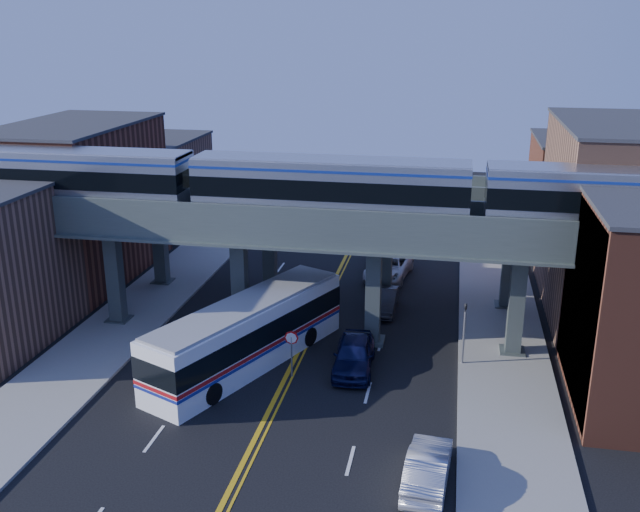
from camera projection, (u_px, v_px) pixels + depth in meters
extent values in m
plane|color=black|center=(272.00, 404.00, 35.20)|extent=(120.00, 120.00, 0.00)
cube|color=gray|center=(140.00, 309.00, 46.55)|extent=(5.00, 70.00, 0.16)
cube|color=gray|center=(501.00, 337.00, 42.45)|extent=(5.00, 70.00, 0.16)
cube|color=brown|center=(79.00, 202.00, 51.69)|extent=(8.00, 14.00, 11.00)
cube|color=brown|center=(153.00, 184.00, 64.28)|extent=(8.00, 10.00, 8.00)
cube|color=brown|center=(618.00, 221.00, 44.93)|extent=(8.00, 14.00, 12.00)
cube|color=brown|center=(583.00, 197.00, 57.52)|extent=(8.00, 10.00, 9.00)
cube|color=teal|center=(579.00, 306.00, 34.84)|extent=(0.10, 9.50, 9.50)
cube|color=#47524F|center=(115.00, 277.00, 43.86)|extent=(0.85, 0.85, 6.00)
cube|color=#47524F|center=(240.00, 286.00, 42.43)|extent=(0.85, 0.85, 6.00)
cube|color=#47524F|center=(373.00, 295.00, 41.00)|extent=(0.85, 0.85, 6.00)
cube|color=#47524F|center=(516.00, 305.00, 39.57)|extent=(0.85, 0.85, 6.00)
cube|color=#4C5750|center=(305.00, 230.00, 40.55)|extent=(52.00, 3.60, 1.40)
cube|color=#47524F|center=(160.00, 244.00, 50.38)|extent=(0.85, 0.85, 6.00)
cube|color=#47524F|center=(270.00, 250.00, 48.96)|extent=(0.85, 0.85, 6.00)
cube|color=#47524F|center=(386.00, 257.00, 47.53)|extent=(0.85, 0.85, 6.00)
cube|color=#47524F|center=(509.00, 265.00, 46.10)|extent=(0.85, 0.85, 6.00)
cube|color=#4C5750|center=(327.00, 201.00, 47.08)|extent=(52.00, 3.60, 1.40)
cube|color=black|center=(143.00, 208.00, 42.03)|extent=(2.21, 2.21, 0.25)
cube|color=#AEB0B8|center=(64.00, 175.00, 42.36)|extent=(15.29, 2.92, 3.22)
cube|color=black|center=(64.00, 173.00, 42.32)|extent=(15.31, 2.98, 1.11)
cube|color=black|center=(246.00, 213.00, 40.91)|extent=(2.21, 2.21, 0.25)
cube|color=black|center=(417.00, 221.00, 39.16)|extent=(2.21, 2.21, 0.25)
cube|color=#AEB0B8|center=(330.00, 187.00, 39.49)|extent=(15.29, 2.92, 3.22)
cube|color=black|center=(330.00, 184.00, 39.44)|extent=(15.31, 2.98, 1.11)
cube|color=black|center=(536.00, 227.00, 38.04)|extent=(2.21, 2.21, 0.25)
cube|color=#AEB0B8|center=(638.00, 200.00, 36.62)|extent=(15.29, 2.92, 3.22)
cube|color=black|center=(638.00, 197.00, 36.57)|extent=(15.31, 2.98, 1.11)
cylinder|color=slate|center=(292.00, 357.00, 37.58)|extent=(0.09, 0.09, 2.30)
cylinder|color=red|center=(291.00, 338.00, 37.24)|extent=(0.76, 0.04, 0.76)
cylinder|color=slate|center=(464.00, 339.00, 38.65)|extent=(0.12, 0.12, 3.20)
imported|color=black|center=(466.00, 304.00, 38.00)|extent=(0.15, 0.18, 0.90)
cube|color=white|center=(248.00, 335.00, 38.80)|extent=(8.24, 13.57, 3.50)
cube|color=black|center=(248.00, 327.00, 38.66)|extent=(8.31, 13.63, 1.19)
cube|color=#B21419|center=(248.00, 340.00, 38.91)|extent=(8.30, 13.63, 0.20)
cylinder|color=black|center=(193.00, 386.00, 35.80)|extent=(3.23, 2.28, 1.13)
cylinder|color=black|center=(290.00, 331.00, 42.12)|extent=(3.23, 2.28, 1.13)
imported|color=#0E1035|center=(354.00, 355.00, 38.43)|extent=(2.35, 5.28, 1.76)
imported|color=#302F32|center=(384.00, 301.00, 46.27)|extent=(1.58, 4.38, 1.44)
imported|color=silver|center=(389.00, 267.00, 52.28)|extent=(3.52, 6.31, 1.67)
imported|color=silver|center=(386.00, 254.00, 54.77)|extent=(2.71, 6.46, 1.86)
imported|color=#B9B8BD|center=(428.00, 468.00, 28.88)|extent=(1.98, 4.86, 1.57)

